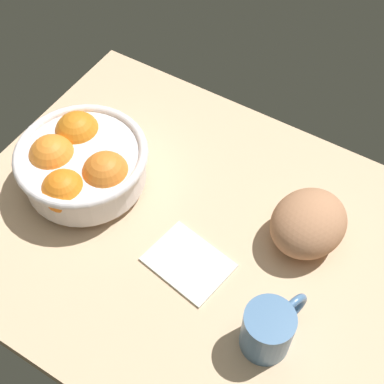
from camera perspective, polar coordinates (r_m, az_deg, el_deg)
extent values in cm
cube|color=#DAB38D|center=(92.67, 0.37, -4.92)|extent=(80.34, 61.41, 3.00)
cylinder|color=white|center=(98.71, -10.86, 1.26)|extent=(8.04, 8.04, 1.56)
cylinder|color=white|center=(95.66, -11.22, 2.70)|extent=(21.06, 21.06, 6.35)
torus|color=white|center=(93.27, -11.53, 3.93)|extent=(22.66, 22.66, 1.60)
sphere|color=orange|center=(95.62, -14.28, 3.46)|extent=(8.15, 8.15, 8.15)
sphere|color=orange|center=(90.90, -13.20, 0.07)|extent=(7.43, 7.43, 7.43)
sphere|color=orange|center=(98.34, -11.77, 5.95)|extent=(8.12, 8.12, 8.12)
sphere|color=orange|center=(91.43, -8.93, 1.74)|extent=(8.19, 8.19, 8.19)
ellipsoid|color=tan|center=(89.19, 12.05, -3.19)|extent=(14.24, 15.59, 8.97)
cube|color=silver|center=(88.25, -0.37, -7.29)|extent=(14.31, 11.73, 0.87)
cylinder|color=#4D76A4|center=(79.84, 7.84, -14.13)|extent=(7.34, 7.34, 8.53)
torus|color=#4D76A4|center=(81.62, 10.30, -11.99)|extent=(3.02, 6.05, 5.98)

